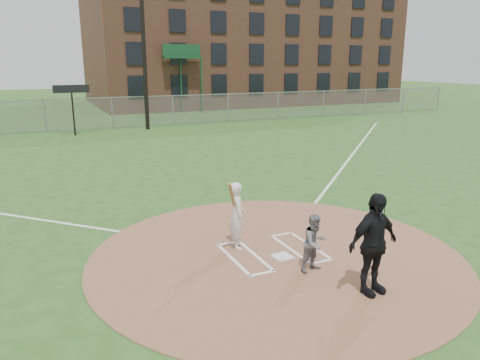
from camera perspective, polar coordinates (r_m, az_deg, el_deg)
name	(u,v)px	position (r m, az deg, el deg)	size (l,w,h in m)	color
ground	(276,255)	(10.79, 4.39, -9.14)	(140.00, 140.00, 0.00)	#29551D
dirt_circle	(276,255)	(10.79, 4.39, -9.09)	(8.40, 8.40, 0.02)	#946245
home_plate	(283,257)	(10.65, 5.21, -9.29)	(0.41, 0.41, 0.03)	silver
foul_line_first	(353,154)	(22.81, 13.62, 3.15)	(0.10, 24.00, 0.01)	white
catcher	(315,243)	(9.88, 9.12, -7.57)	(0.60, 0.47, 1.23)	slate
umpire	(373,244)	(9.08, 15.93, -7.53)	(1.15, 0.48, 1.96)	black
batters_boxes	(273,252)	(10.90, 4.01, -8.73)	(2.08, 1.88, 0.01)	white
batter_at_plate	(237,215)	(10.86, -0.36, -4.31)	(0.74, 0.99, 1.78)	silver
outfield_fence	(112,113)	(31.22, -15.30, 7.87)	(56.08, 0.08, 2.03)	slate
brick_warehouse	(239,28)	(51.15, -0.07, 18.00)	(30.00, 17.17, 15.00)	brown
light_pole	(142,21)	(30.52, -11.81, 18.46)	(1.20, 0.30, 12.22)	black
scoreboard_sign	(72,94)	(29.03, -19.84, 9.79)	(2.00, 0.10, 2.93)	black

